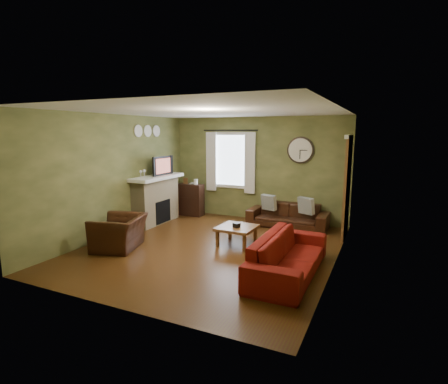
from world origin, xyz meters
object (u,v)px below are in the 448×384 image
at_px(bookshelf, 190,200).
at_px(sofa_brown, 288,215).
at_px(armchair, 119,232).
at_px(coffee_table, 237,236).
at_px(sofa_red, 289,255).

height_order(bookshelf, sofa_brown, bookshelf).
bearing_deg(sofa_brown, bookshelf, 179.61).
relative_size(armchair, coffee_table, 1.36).
xyz_separation_m(bookshelf, sofa_brown, (2.69, -0.02, -0.15)).
xyz_separation_m(armchair, coffee_table, (1.97, 1.15, -0.13)).
height_order(sofa_brown, sofa_red, sofa_red).
bearing_deg(sofa_brown, armchair, -130.62).
bearing_deg(armchair, sofa_red, 76.17).
bearing_deg(bookshelf, sofa_brown, -0.39).
height_order(bookshelf, armchair, bookshelf).
bearing_deg(bookshelf, sofa_red, -39.17).
xyz_separation_m(sofa_brown, sofa_red, (0.75, -2.78, 0.04)).
bearing_deg(sofa_red, coffee_table, 52.83).
bearing_deg(sofa_brown, coffee_table, -107.01).
bearing_deg(sofa_red, sofa_brown, 15.15).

